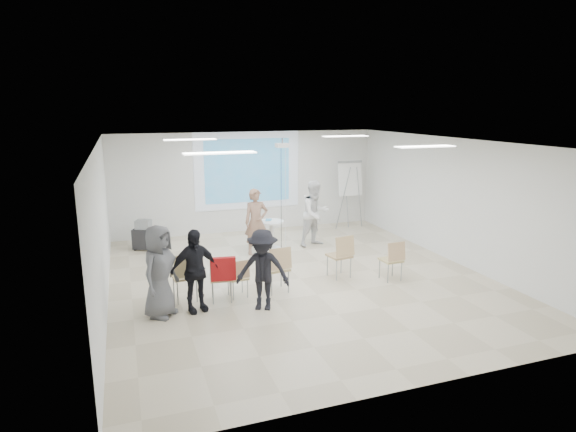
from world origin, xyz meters
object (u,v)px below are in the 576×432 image
object	(u,v)px
chair_center	(278,265)
laptop	(237,276)
chair_right_inner	(341,253)
player_left	(256,217)
av_cart	(144,236)
pedestal_table	(272,233)
audience_mid	(263,265)
audience_outer	(159,266)
chair_left_mid	(221,275)
audience_left	(194,265)
flipchart_easel	(350,179)
chair_far_left	(185,273)
chair_left_inner	(239,275)
player_right	(315,210)
chair_right_far	(393,257)

from	to	relation	value
chair_center	laptop	world-z (taller)	chair_center
chair_right_inner	laptop	bearing A→B (deg)	177.82
player_left	av_cart	distance (m)	3.12
pedestal_table	audience_mid	bearing A→B (deg)	-109.71
audience_outer	chair_left_mid	bearing A→B (deg)	-39.06
audience_left	flipchart_easel	bearing A→B (deg)	27.33
audience_outer	chair_far_left	bearing A→B (deg)	-6.70
player_left	chair_left_inner	distance (m)	2.97
pedestal_table	flipchart_easel	xyz separation A→B (m)	(2.97, 1.43, 1.11)
player_left	chair_center	distance (m)	2.75
laptop	pedestal_table	bearing A→B (deg)	-126.40
player_right	chair_right_far	world-z (taller)	player_right
audience_outer	audience_mid	bearing A→B (deg)	-61.15
laptop	flipchart_easel	world-z (taller)	flipchart_easel
chair_right_inner	audience_left	bearing A→B (deg)	-176.51
player_right	chair_right_inner	xyz separation A→B (m)	(-0.44, -2.59, -0.41)
chair_left_inner	chair_right_inner	bearing A→B (deg)	1.51
laptop	chair_left_mid	bearing A→B (deg)	21.29
player_left	chair_left_inner	bearing A→B (deg)	-113.04
chair_left_inner	audience_outer	bearing A→B (deg)	-173.80
laptop	flipchart_easel	bearing A→B (deg)	-143.91
chair_right_inner	audience_outer	size ratio (longest dim) A/B	0.52
pedestal_table	chair_left_mid	size ratio (longest dim) A/B	0.93
chair_center	audience_mid	distance (m)	0.90
player_left	chair_center	xyz separation A→B (m)	(-0.29, -2.71, -0.39)
flipchart_easel	av_cart	distance (m)	6.29
audience_mid	flipchart_easel	xyz separation A→B (m)	(4.27, 5.05, 0.68)
audience_left	av_cart	size ratio (longest dim) A/B	2.27
chair_left_mid	laptop	bearing A→B (deg)	36.66
chair_right_far	audience_mid	distance (m)	3.15
chair_center	av_cart	bearing A→B (deg)	115.16
audience_left	audience_mid	bearing A→B (deg)	-28.35
player_left	player_right	xyz separation A→B (m)	(1.73, 0.24, 0.03)
pedestal_table	chair_right_far	bearing A→B (deg)	-60.10
chair_far_left	audience_outer	size ratio (longest dim) A/B	0.52
chair_left_inner	chair_right_far	size ratio (longest dim) A/B	0.88
chair_left_mid	chair_left_inner	world-z (taller)	chair_left_mid
player_right	audience_left	world-z (taller)	player_right
chair_center	audience_outer	world-z (taller)	audience_outer
chair_center	chair_left_mid	bearing A→B (deg)	179.89
chair_left_inner	audience_outer	xyz separation A→B (m)	(-1.53, -0.36, 0.48)
audience_mid	flipchart_easel	size ratio (longest dim) A/B	0.83
chair_left_mid	av_cart	xyz separation A→B (m)	(-1.23, 4.23, -0.18)
chair_center	player_left	bearing A→B (deg)	78.56
chair_left_inner	audience_mid	size ratio (longest dim) A/B	0.45
pedestal_table	chair_center	size ratio (longest dim) A/B	0.88
player_right	audience_outer	distance (m)	5.48
chair_right_far	laptop	world-z (taller)	chair_right_far
chair_left_inner	audience_outer	world-z (taller)	audience_outer
chair_left_mid	chair_right_inner	bearing A→B (deg)	17.88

